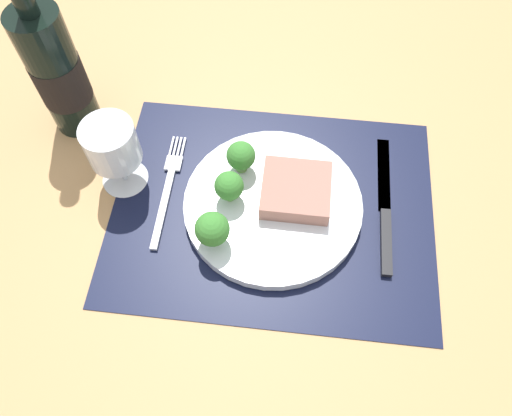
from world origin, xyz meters
TOP-DOWN VIEW (x-y plane):
  - ground_plane at (0.00, 0.00)cm, footprint 140.00×110.00cm
  - placemat at (0.00, 0.00)cm, footprint 45.57×35.14cm
  - plate at (0.00, 0.00)cm, footprint 25.14×25.14cm
  - steak at (3.01, 1.42)cm, footprint 9.50×9.05cm
  - broccoli_center at (-7.26, -6.93)cm, footprint 4.59×4.59cm
  - broccoli_front_edge at (-5.09, 5.09)cm, footprint 4.12×4.12cm
  - broccoli_back_left at (-6.07, -0.27)cm, footprint 4.05×4.05cm
  - fork at (-15.47, 1.42)cm, footprint 2.40×19.20cm
  - knife at (15.91, 0.53)cm, footprint 1.80×23.00cm
  - wine_bottle at (-32.06, 12.77)cm, footprint 7.29×7.29cm
  - wine_glass at (-22.13, 2.60)cm, footprint 7.25×7.25cm

SIDE VIEW (x-z plane):
  - ground_plane at x=0.00cm, z-range -3.00..0.00cm
  - placemat at x=0.00cm, z-range 0.00..0.30cm
  - fork at x=-15.47cm, z-range 0.30..0.80cm
  - knife at x=15.91cm, z-range 0.20..1.00cm
  - plate at x=0.00cm, z-range 0.30..1.90cm
  - steak at x=3.01cm, z-range 1.90..4.58cm
  - broccoli_back_left at x=-6.07cm, z-range 2.36..7.51cm
  - broccoli_front_edge at x=-5.09cm, z-range 2.34..7.61cm
  - broccoli_center at x=-7.26cm, z-range 2.38..8.15cm
  - wine_glass at x=-22.13cm, z-range 1.98..13.59cm
  - wine_bottle at x=-32.06cm, z-range -4.30..25.45cm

